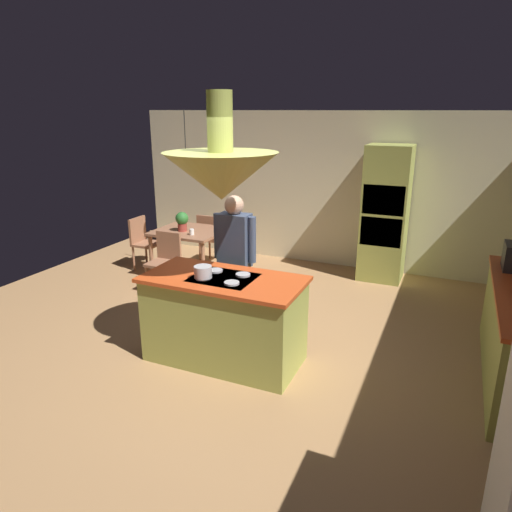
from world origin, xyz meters
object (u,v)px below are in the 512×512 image
kitchen_island (224,319)px  dining_table (190,236)px  chair_at_corner (143,240)px  potted_plant_on_table (182,220)px  cooking_pot_on_cooktop (203,272)px  oven_tower (385,214)px  person_at_island (235,255)px  cup_on_table (192,232)px  chair_by_back_wall (211,236)px  chair_facing_island (165,258)px

kitchen_island → dining_table: 2.71m
kitchen_island → chair_at_corner: kitchen_island is taller
potted_plant_on_table → cooking_pot_on_cooktop: size_ratio=1.67×
oven_tower → person_at_island: (-1.30, -2.56, -0.09)m
cup_on_table → kitchen_island: bearing=-51.0°
chair_by_back_wall → cup_on_table: size_ratio=9.67×
kitchen_island → person_at_island: (-0.20, 0.68, 0.47)m
chair_by_back_wall → potted_plant_on_table: 0.88m
cooking_pot_on_cooktop → person_at_island: bearing=93.1°
chair_at_corner → potted_plant_on_table: size_ratio=2.90×
chair_facing_island → cooking_pot_on_cooktop: size_ratio=4.83×
dining_table → cup_on_table: 0.33m
person_at_island → chair_by_back_wall: 2.61m
kitchen_island → chair_at_corner: size_ratio=1.90×
chair_facing_island → person_at_island: bearing=-26.4°
person_at_island → cup_on_table: (-1.31, 1.19, -0.14)m
chair_facing_island → potted_plant_on_table: size_ratio=2.90×
dining_table → person_at_island: 2.08m
oven_tower → chair_by_back_wall: bearing=-170.6°
potted_plant_on_table → cup_on_table: potted_plant_on_table is taller
oven_tower → chair_at_corner: 3.91m
cup_on_table → chair_by_back_wall: bearing=101.6°
chair_at_corner → chair_by_back_wall: bearing=-53.0°
dining_table → cup_on_table: (0.19, -0.23, 0.15)m
kitchen_island → chair_by_back_wall: kitchen_island is taller
chair_at_corner → cup_on_table: 1.15m
chair_facing_island → cup_on_table: size_ratio=9.67×
person_at_island → cup_on_table: person_at_island is taller
kitchen_island → oven_tower: 3.47m
oven_tower → chair_facing_island: oven_tower is taller
chair_by_back_wall → potted_plant_on_table: potted_plant_on_table is taller
dining_table → person_at_island: (1.50, -1.42, 0.29)m
chair_facing_island → cup_on_table: (0.19, 0.45, 0.30)m
person_at_island → chair_at_corner: 2.82m
dining_table → potted_plant_on_table: bearing=-128.3°
person_at_island → chair_at_corner: bearing=149.4°
kitchen_island → dining_table: bearing=129.0°
person_at_island → potted_plant_on_table: person_at_island is taller
oven_tower → dining_table: (-2.80, -1.14, -0.38)m
dining_table → chair_facing_island: bearing=-90.0°
dining_table → chair_by_back_wall: chair_by_back_wall is taller
person_at_island → cooking_pot_on_cooktop: 0.82m
person_at_island → chair_at_corner: person_at_island is taller
chair_by_back_wall → cooking_pot_on_cooktop: size_ratio=4.83×
cup_on_table → person_at_island: bearing=-42.3°
kitchen_island → chair_facing_island: size_ratio=1.90×
person_at_island → potted_plant_on_table: 2.06m
person_at_island → potted_plant_on_table: bearing=139.6°
chair_by_back_wall → cup_on_table: (0.19, -0.90, 0.30)m
dining_table → chair_by_back_wall: size_ratio=1.20×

